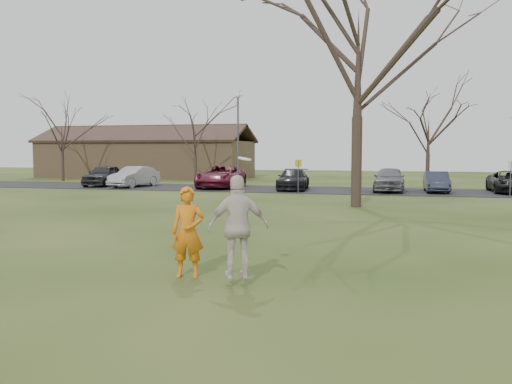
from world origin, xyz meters
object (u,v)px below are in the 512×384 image
player_defender (188,232)px  car_3 (293,179)px  building (147,158)px  car_4 (389,179)px  catching_play (238,227)px  lamp_post (238,130)px  car_6 (510,182)px  car_2 (221,176)px  car_0 (104,175)px  car_1 (134,177)px  car_5 (436,182)px  big_tree (358,56)px

player_defender → car_3: size_ratio=0.40×
building → car_4: bearing=-29.7°
catching_play → lamp_post: 24.09m
car_3 → building: bearing=137.1°
car_6 → car_3: bearing=-176.0°
car_2 → lamp_post: 4.58m
player_defender → building: building is taller
car_0 → car_6: car_0 is taller
car_4 → car_6: car_4 is taller
lamp_post → player_defender: bearing=-76.1°
player_defender → car_1: size_ratio=0.43×
car_0 → lamp_post: 11.71m
car_0 → car_4: (20.44, -0.23, 0.01)m
player_defender → car_5: 25.66m
big_tree → car_6: bearing=50.3°
catching_play → car_4: bearing=84.1°
catching_play → car_6: bearing=69.1°
car_3 → big_tree: size_ratio=0.34×
car_0 → lamp_post: size_ratio=0.73×
car_0 → car_6: bearing=-5.9°
car_1 → building: (-5.66, 13.55, 1.17)m
car_6 → lamp_post: lamp_post is taller
car_2 → car_6: bearing=-2.9°
player_defender → car_6: bearing=56.0°
player_defender → catching_play: size_ratio=0.80×
car_0 → car_1: 2.72m
car_0 → catching_play: bearing=-61.9°
car_3 → building: (-17.21, 13.42, 1.21)m
car_1 → car_4: 17.75m
car_1 → car_5: car_1 is taller
car_5 → car_3: bearing=179.7°
car_4 → lamp_post: 10.15m
car_4 → car_5: (2.87, 0.12, -0.14)m
car_0 → building: 13.50m
car_5 → catching_play: bearing=-103.7°
car_5 → car_1: bearing=179.4°
car_0 → car_5: size_ratio=1.17×
car_2 → car_4: car_2 is taller
car_2 → catching_play: bearing=-74.6°
car_3 → car_0: bearing=173.8°
car_0 → lamp_post: bearing=-19.2°
car_3 → catching_play: catching_play is taller
building → car_2: bearing=-47.1°
player_defender → lamp_post: bearing=93.5°
lamp_post → big_tree: big_tree is taller
player_defender → big_tree: size_ratio=0.14×
car_1 → car_4: (17.75, 0.20, 0.06)m
car_1 → car_2: (6.30, 0.69, 0.07)m
car_0 → car_2: car_2 is taller
catching_play → lamp_post: size_ratio=0.38×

